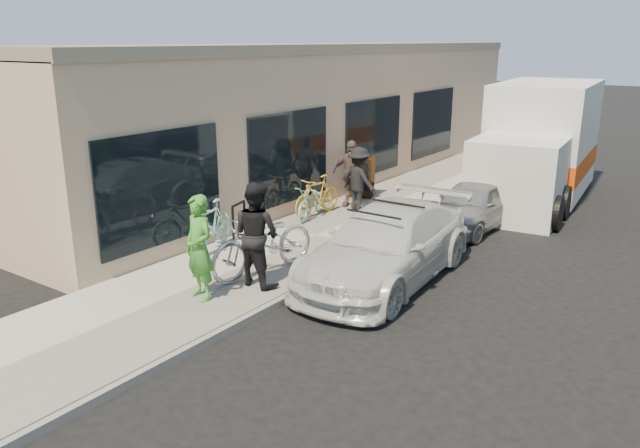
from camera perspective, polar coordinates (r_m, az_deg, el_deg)
The scene contains 17 objects.
ground at distance 10.61m, azimuth -1.06°, elevation -7.64°, with size 120.00×120.00×0.00m, color black.
sidewalk at distance 13.95m, azimuth -0.41°, elevation -1.29°, with size 3.00×34.00×0.15m, color #ABA69A.
curb at distance 13.16m, azimuth 5.09°, elevation -2.51°, with size 0.12×34.00×0.13m, color gray.
storefront at distance 19.35m, azimuth 0.38°, elevation 9.95°, with size 3.60×20.00×4.22m.
bike_rack at distance 13.63m, azimuth -7.43°, elevation 0.63°, with size 0.19×0.57×0.82m.
sandwich_board at distance 17.13m, azimuth 3.73°, elevation 4.30°, with size 0.86×0.86×1.12m.
sedan_white at distance 11.61m, azimuth 6.11°, elevation -1.93°, with size 2.17×4.82×1.41m.
sedan_silver at distance 15.25m, azimuth 13.86°, elevation 1.77°, with size 1.38×3.43×1.17m, color gray.
moving_truck at distance 18.61m, azimuth 19.36°, elevation 6.56°, with size 3.06×6.70×3.19m.
tandem_bike at distance 11.51m, azimuth -5.17°, elevation -1.68°, with size 0.81×2.32×1.22m, color silver.
woman_rider at distance 10.47m, azimuth -11.00°, elevation -2.16°, with size 0.65×0.43×1.79m, color #3F9230.
man_standing at distance 10.94m, azimuth -5.83°, elevation -0.92°, with size 0.90×0.70×1.86m, color black.
cruiser_bike_a at distance 12.96m, azimuth -9.90°, elevation -0.21°, with size 0.48×1.71×1.03m, color #8BCFBE.
cruiser_bike_b at distance 15.19m, azimuth -0.74°, elevation 2.09°, with size 0.54×1.54×0.81m, color #8BCFBE.
cruiser_bike_c at distance 15.38m, azimuth -0.25°, elevation 2.59°, with size 0.46×1.63×0.98m, color gold.
bystander_a at distance 15.64m, azimuth 3.58°, elevation 4.05°, with size 1.06×0.61×1.64m, color black.
bystander_b at distance 16.17m, azimuth 2.84°, elevation 4.63°, with size 1.01×0.42×1.73m, color brown.
Camera 1 is at (5.73, -7.80, 4.35)m, focal length 35.00 mm.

